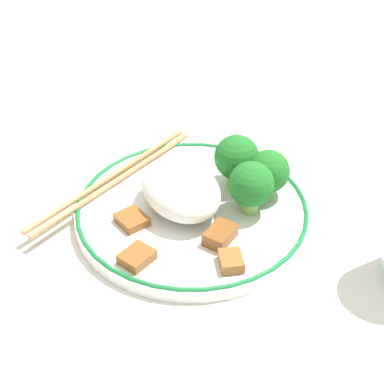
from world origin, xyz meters
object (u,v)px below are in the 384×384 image
(broccoli_back_left, at_px, (251,185))
(broccoli_back_right, at_px, (237,158))
(broccoli_back_center, at_px, (268,172))
(chopsticks, at_px, (113,179))
(plate, at_px, (192,211))

(broccoli_back_left, xyz_separation_m, broccoli_back_right, (0.05, -0.01, 0.00))
(broccoli_back_center, xyz_separation_m, chopsticks, (0.10, 0.14, -0.03))
(broccoli_back_left, height_order, broccoli_back_center, broccoli_back_left)
(broccoli_back_left, distance_m, broccoli_back_right, 0.05)
(broccoli_back_center, bearing_deg, broccoli_back_left, 116.76)
(broccoli_back_left, bearing_deg, broccoli_back_right, -13.33)
(plate, xyz_separation_m, broccoli_back_right, (0.01, -0.06, 0.04))
(broccoli_back_center, distance_m, broccoli_back_right, 0.04)
(broccoli_back_center, bearing_deg, broccoli_back_right, 33.45)
(chopsticks, bearing_deg, broccoli_back_center, -125.32)
(plate, relative_size, broccoli_back_left, 4.26)
(broccoli_back_right, bearing_deg, broccoli_back_left, 166.67)
(plate, bearing_deg, broccoli_back_right, -77.15)
(broccoli_back_left, relative_size, broccoli_back_center, 1.10)
(plate, height_order, broccoli_back_center, broccoli_back_center)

